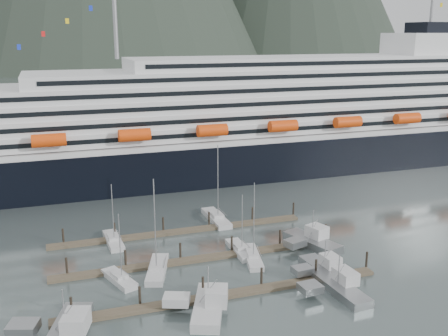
{
  "coord_description": "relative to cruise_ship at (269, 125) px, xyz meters",
  "views": [
    {
      "loc": [
        -27.05,
        -73.87,
        36.46
      ],
      "look_at": [
        5.73,
        22.0,
        10.17
      ],
      "focal_mm": 42.0,
      "sensor_mm": 36.0,
      "label": 1
    }
  ],
  "objects": [
    {
      "name": "trawler_b",
      "position": [
        -38.69,
        -68.12,
        -11.11
      ],
      "size": [
        9.89,
        11.87,
        7.36
      ],
      "rotation": [
        0.0,
        0.0,
        1.19
      ],
      "color": "#BCBCBC",
      "rests_on": "ground"
    },
    {
      "name": "sailboat_g",
      "position": [
        -26.64,
        -34.95,
        -11.6
      ],
      "size": [
        3.01,
        11.37,
        16.13
      ],
      "rotation": [
        0.0,
        0.0,
        1.59
      ],
      "color": "#BCBCBC",
      "rests_on": "ground"
    },
    {
      "name": "trawler_d",
      "position": [
        -18.27,
        -63.17,
        -11.22
      ],
      "size": [
        7.84,
        10.58,
        6.15
      ],
      "rotation": [
        0.0,
        0.0,
        1.64
      ],
      "color": "gray",
      "rests_on": "ground"
    },
    {
      "name": "dock_near",
      "position": [
        -34.95,
        -64.89,
        -11.73
      ],
      "size": [
        48.18,
        2.28,
        3.2
      ],
      "color": "#4D4131",
      "rests_on": "ground"
    },
    {
      "name": "trawler_a",
      "position": [
        -57.17,
        -68.77,
        -11.11
      ],
      "size": [
        10.87,
        13.94,
        7.41
      ],
      "rotation": [
        0.0,
        0.0,
        1.25
      ],
      "color": "gray",
      "rests_on": "ground"
    },
    {
      "name": "dock_far",
      "position": [
        -34.95,
        -38.89,
        -11.73
      ],
      "size": [
        48.18,
        2.28,
        3.2
      ],
      "color": "#4D4131",
      "rests_on": "ground"
    },
    {
      "name": "sailboat_c",
      "position": [
        -27.62,
        -51.14,
        -11.64
      ],
      "size": [
        2.48,
        8.87,
        10.96
      ],
      "rotation": [
        0.0,
        0.0,
        1.56
      ],
      "color": "#BCBCBC",
      "rests_on": "ground"
    },
    {
      "name": "sailboat_a",
      "position": [
        -48.66,
        -55.44,
        -11.64
      ],
      "size": [
        4.76,
        8.29,
        11.41
      ],
      "rotation": [
        0.0,
        0.0,
        1.9
      ],
      "color": "#BCBCBC",
      "rests_on": "ground"
    },
    {
      "name": "sailboat_d",
      "position": [
        -26.71,
        -54.54,
        -11.63
      ],
      "size": [
        4.44,
        10.11,
        13.9
      ],
      "rotation": [
        0.0,
        0.0,
        1.35
      ],
      "color": "#BCBCBC",
      "rests_on": "ground"
    },
    {
      "name": "sailboat_b",
      "position": [
        -42.59,
        -54.15,
        -11.6
      ],
      "size": [
        5.74,
        10.57,
        15.97
      ],
      "rotation": [
        0.0,
        0.0,
        1.25
      ],
      "color": "#BCBCBC",
      "rests_on": "ground"
    },
    {
      "name": "sailboat_e",
      "position": [
        -47.57,
        -39.97,
        -11.64
      ],
      "size": [
        2.86,
        9.45,
        11.59
      ],
      "rotation": [
        0.0,
        0.0,
        1.62
      ],
      "color": "#BCBCBC",
      "rests_on": "ground"
    },
    {
      "name": "cruise_ship",
      "position": [
        0.0,
        0.0,
        0.0
      ],
      "size": [
        210.0,
        30.4,
        50.3
      ],
      "color": "black",
      "rests_on": "ground"
    },
    {
      "name": "trawler_c",
      "position": [
        -19.14,
        -68.62,
        -11.21
      ],
      "size": [
        8.9,
        12.59,
        6.29
      ],
      "rotation": [
        0.0,
        0.0,
        1.64
      ],
      "color": "gray",
      "rests_on": "ground"
    },
    {
      "name": "dock_mid",
      "position": [
        -34.95,
        -51.89,
        -11.73
      ],
      "size": [
        48.18,
        2.28,
        3.2
      ],
      "color": "#4D4131",
      "rests_on": "ground"
    },
    {
      "name": "ground",
      "position": [
        -30.03,
        -54.94,
        -12.04
      ],
      "size": [
        1600.0,
        1600.0,
        0.0
      ],
      "primitive_type": "plane",
      "color": "#485554",
      "rests_on": "ground"
    },
    {
      "name": "trawler_e",
      "position": [
        -14.69,
        -52.58,
        -11.12
      ],
      "size": [
        9.55,
        11.74,
        7.26
      ],
      "rotation": [
        0.0,
        0.0,
        1.89
      ],
      "color": "gray",
      "rests_on": "ground"
    }
  ]
}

